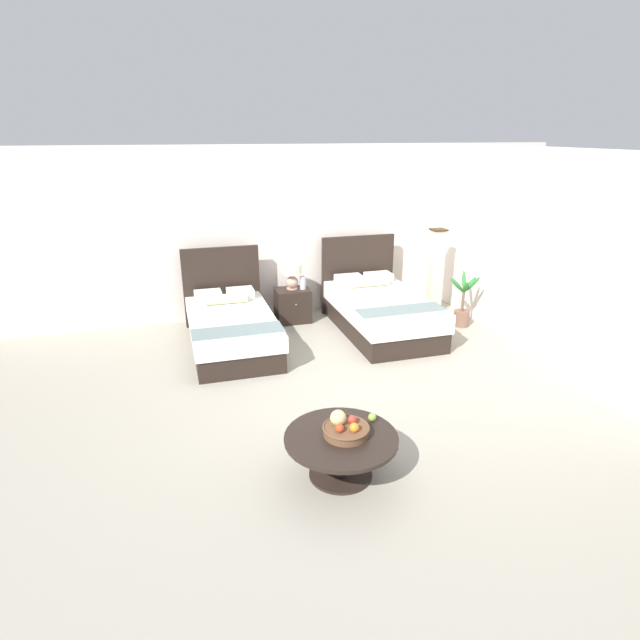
% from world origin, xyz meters
% --- Properties ---
extents(ground_plane, '(9.31, 9.47, 0.02)m').
position_xyz_m(ground_plane, '(0.00, 0.00, -0.01)').
color(ground_plane, '#A29B8A').
extents(wall_back, '(9.31, 0.12, 2.69)m').
position_xyz_m(wall_back, '(0.00, 2.94, 1.35)').
color(wall_back, silver).
rests_on(wall_back, ground).
extents(wall_side_right, '(0.12, 5.07, 2.69)m').
position_xyz_m(wall_side_right, '(2.85, 0.40, 1.35)').
color(wall_side_right, silver).
rests_on(wall_side_right, ground).
extents(bed_near_window, '(1.17, 2.10, 1.23)m').
position_xyz_m(bed_near_window, '(-1.12, 1.68, 0.29)').
color(bed_near_window, black).
rests_on(bed_near_window, ground).
extents(bed_near_corner, '(1.24, 2.18, 1.28)m').
position_xyz_m(bed_near_corner, '(1.12, 1.67, 0.32)').
color(bed_near_corner, black).
rests_on(bed_near_corner, ground).
extents(nightstand, '(0.53, 0.45, 0.53)m').
position_xyz_m(nightstand, '(-0.05, 2.44, 0.27)').
color(nightstand, black).
rests_on(nightstand, ground).
extents(table_lamp, '(0.30, 0.30, 0.40)m').
position_xyz_m(table_lamp, '(-0.05, 2.46, 0.78)').
color(table_lamp, tan).
rests_on(table_lamp, nightstand).
extents(vase, '(0.10, 0.10, 0.21)m').
position_xyz_m(vase, '(0.11, 2.40, 0.64)').
color(vase, '#B5B6C4').
rests_on(vase, nightstand).
extents(coffee_table, '(0.99, 0.99, 0.40)m').
position_xyz_m(coffee_table, '(-0.58, -1.56, 0.30)').
color(coffee_table, black).
rests_on(coffee_table, ground).
extents(fruit_bowl, '(0.41, 0.41, 0.20)m').
position_xyz_m(fruit_bowl, '(-0.54, -1.54, 0.46)').
color(fruit_bowl, brown).
rests_on(fruit_bowl, coffee_table).
extents(loose_apple, '(0.08, 0.08, 0.08)m').
position_xyz_m(loose_apple, '(-0.23, -1.40, 0.44)').
color(loose_apple, '#8BB240').
rests_on(loose_apple, coffee_table).
extents(floor_lamp_corner, '(0.24, 0.24, 1.40)m').
position_xyz_m(floor_lamp_corner, '(2.33, 2.24, 0.70)').
color(floor_lamp_corner, '#3A2611').
rests_on(floor_lamp_corner, ground).
extents(potted_palm, '(0.47, 0.44, 0.86)m').
position_xyz_m(potted_palm, '(2.42, 1.48, 0.30)').
color(potted_palm, brown).
rests_on(potted_palm, ground).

